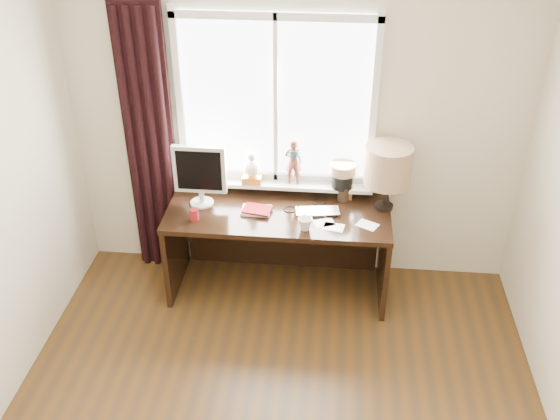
# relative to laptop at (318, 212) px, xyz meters

# --- Properties ---
(ceiling) EXTENTS (3.50, 4.00, 0.00)m
(ceiling) POSITION_rel_laptop_xyz_m (-0.20, -1.63, 1.84)
(ceiling) COLOR white
(ceiling) RESTS_ON wall_back
(wall_back) EXTENTS (3.50, 0.00, 2.60)m
(wall_back) POSITION_rel_laptop_xyz_m (-0.20, 0.37, 0.54)
(wall_back) COLOR beige
(wall_back) RESTS_ON ground
(laptop) EXTENTS (0.36, 0.25, 0.03)m
(laptop) POSITION_rel_laptop_xyz_m (0.00, 0.00, 0.00)
(laptop) COLOR silver
(laptop) RESTS_ON desk
(mug) EXTENTS (0.14, 0.13, 0.10)m
(mug) POSITION_rel_laptop_xyz_m (-0.08, -0.23, 0.04)
(mug) COLOR white
(mug) RESTS_ON desk
(red_cup) EXTENTS (0.07, 0.07, 0.09)m
(red_cup) POSITION_rel_laptop_xyz_m (-0.91, -0.18, 0.03)
(red_cup) COLOR maroon
(red_cup) RESTS_ON desk
(window) EXTENTS (1.52, 0.23, 1.40)m
(window) POSITION_rel_laptop_xyz_m (-0.33, 0.32, 0.55)
(window) COLOR white
(window) RESTS_ON ground
(curtain) EXTENTS (0.38, 0.09, 2.25)m
(curtain) POSITION_rel_laptop_xyz_m (-1.33, 0.27, 0.35)
(curtain) COLOR black
(curtain) RESTS_ON floor
(desk) EXTENTS (1.70, 0.70, 0.75)m
(desk) POSITION_rel_laptop_xyz_m (-0.30, 0.09, -0.26)
(desk) COLOR black
(desk) RESTS_ON floor
(monitor) EXTENTS (0.40, 0.18, 0.49)m
(monitor) POSITION_rel_laptop_xyz_m (-0.90, 0.05, 0.26)
(monitor) COLOR beige
(monitor) RESTS_ON desk
(notebook_stack) EXTENTS (0.24, 0.19, 0.03)m
(notebook_stack) POSITION_rel_laptop_xyz_m (-0.46, -0.03, 0.00)
(notebook_stack) COLOR beige
(notebook_stack) RESTS_ON desk
(brush_holder) EXTENTS (0.09, 0.09, 0.25)m
(brush_holder) POSITION_rel_laptop_xyz_m (0.19, 0.21, 0.05)
(brush_holder) COLOR black
(brush_holder) RESTS_ON desk
(icon_frame) EXTENTS (0.10, 0.04, 0.13)m
(icon_frame) POSITION_rel_laptop_xyz_m (0.21, 0.21, 0.05)
(icon_frame) COLOR gold
(icon_frame) RESTS_ON desk
(table_lamp) EXTENTS (0.35, 0.35, 0.52)m
(table_lamp) POSITION_rel_laptop_xyz_m (0.50, 0.12, 0.35)
(table_lamp) COLOR black
(table_lamp) RESTS_ON desk
(loose_papers) EXTENTS (0.50, 0.20, 0.00)m
(loose_papers) POSITION_rel_laptop_xyz_m (0.18, -0.15, -0.01)
(loose_papers) COLOR white
(loose_papers) RESTS_ON desk
(desk_cables) EXTENTS (0.44, 0.32, 0.01)m
(desk_cables) POSITION_rel_laptop_xyz_m (-0.02, 0.05, -0.01)
(desk_cables) COLOR black
(desk_cables) RESTS_ON desk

